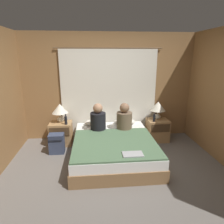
{
  "coord_description": "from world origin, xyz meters",
  "views": [
    {
      "loc": [
        -0.38,
        -3.01,
        2.0
      ],
      "look_at": [
        0.0,
        0.94,
        0.86
      ],
      "focal_mm": 32.0,
      "sensor_mm": 36.0,
      "label": 1
    }
  ],
  "objects_px": {
    "person_left_in_bed": "(98,119)",
    "laptop_on_bed": "(133,154)",
    "nightstand_right": "(157,130)",
    "beer_bottle_on_right_stand": "(154,118)",
    "backpack_on_floor": "(57,142)",
    "nightstand_left": "(61,133)",
    "lamp_left": "(60,110)",
    "lamp_right": "(158,107)",
    "pillow_right": "(125,122)",
    "beer_bottle_on_left_stand": "(66,120)",
    "pillow_left": "(95,122)",
    "bed": "(113,147)",
    "person_right_in_bed": "(124,119)"
  },
  "relations": [
    {
      "from": "lamp_left",
      "to": "lamp_right",
      "type": "distance_m",
      "value": 2.27
    },
    {
      "from": "person_right_in_bed",
      "to": "bed",
      "type": "bearing_deg",
      "value": -122.04
    },
    {
      "from": "pillow_left",
      "to": "beer_bottle_on_left_stand",
      "type": "xyz_separation_m",
      "value": [
        -0.64,
        -0.22,
        0.14
      ]
    },
    {
      "from": "bed",
      "to": "beer_bottle_on_right_stand",
      "type": "xyz_separation_m",
      "value": [
        1.0,
        0.59,
        0.4
      ]
    },
    {
      "from": "bed",
      "to": "nightstand_right",
      "type": "xyz_separation_m",
      "value": [
        1.14,
        0.71,
        0.06
      ]
    },
    {
      "from": "bed",
      "to": "person_left_in_bed",
      "type": "bearing_deg",
      "value": 122.33
    },
    {
      "from": "lamp_right",
      "to": "person_left_in_bed",
      "type": "distance_m",
      "value": 1.47
    },
    {
      "from": "bed",
      "to": "nightstand_right",
      "type": "bearing_deg",
      "value": 31.99
    },
    {
      "from": "nightstand_right",
      "to": "beer_bottle_on_right_stand",
      "type": "distance_m",
      "value": 0.39
    },
    {
      "from": "pillow_right",
      "to": "beer_bottle_on_right_stand",
      "type": "bearing_deg",
      "value": -18.57
    },
    {
      "from": "nightstand_left",
      "to": "nightstand_right",
      "type": "bearing_deg",
      "value": 0.0
    },
    {
      "from": "lamp_left",
      "to": "laptop_on_bed",
      "type": "bearing_deg",
      "value": -48.72
    },
    {
      "from": "nightstand_right",
      "to": "laptop_on_bed",
      "type": "xyz_separation_m",
      "value": [
        -0.9,
        -1.49,
        0.19
      ]
    },
    {
      "from": "pillow_left",
      "to": "backpack_on_floor",
      "type": "height_order",
      "value": "pillow_left"
    },
    {
      "from": "beer_bottle_on_right_stand",
      "to": "nightstand_right",
      "type": "bearing_deg",
      "value": 41.53
    },
    {
      "from": "beer_bottle_on_left_stand",
      "to": "person_right_in_bed",
      "type": "bearing_deg",
      "value": -5.87
    },
    {
      "from": "lamp_left",
      "to": "pillow_left",
      "type": "bearing_deg",
      "value": 1.39
    },
    {
      "from": "nightstand_left",
      "to": "nightstand_right",
      "type": "xyz_separation_m",
      "value": [
        2.27,
        0.0,
        0.0
      ]
    },
    {
      "from": "pillow_left",
      "to": "beer_bottle_on_right_stand",
      "type": "height_order",
      "value": "beer_bottle_on_right_stand"
    },
    {
      "from": "person_left_in_bed",
      "to": "backpack_on_floor",
      "type": "height_order",
      "value": "person_left_in_bed"
    },
    {
      "from": "nightstand_left",
      "to": "pillow_right",
      "type": "xyz_separation_m",
      "value": [
        1.49,
        0.09,
        0.21
      ]
    },
    {
      "from": "pillow_right",
      "to": "beer_bottle_on_left_stand",
      "type": "height_order",
      "value": "beer_bottle_on_left_stand"
    },
    {
      "from": "lamp_left",
      "to": "pillow_left",
      "type": "height_order",
      "value": "lamp_left"
    },
    {
      "from": "bed",
      "to": "nightstand_left",
      "type": "distance_m",
      "value": 1.34
    },
    {
      "from": "person_left_in_bed",
      "to": "backpack_on_floor",
      "type": "distance_m",
      "value": 0.99
    },
    {
      "from": "nightstand_right",
      "to": "pillow_right",
      "type": "xyz_separation_m",
      "value": [
        -0.79,
        0.09,
        0.21
      ]
    },
    {
      "from": "lamp_left",
      "to": "laptop_on_bed",
      "type": "xyz_separation_m",
      "value": [
        1.37,
        -1.56,
        -0.36
      ]
    },
    {
      "from": "pillow_right",
      "to": "backpack_on_floor",
      "type": "xyz_separation_m",
      "value": [
        -1.52,
        -0.53,
        -0.23
      ]
    },
    {
      "from": "bed",
      "to": "person_left_in_bed",
      "type": "height_order",
      "value": "person_left_in_bed"
    },
    {
      "from": "laptop_on_bed",
      "to": "backpack_on_floor",
      "type": "bearing_deg",
      "value": 143.19
    },
    {
      "from": "lamp_left",
      "to": "person_left_in_bed",
      "type": "xyz_separation_m",
      "value": [
        0.85,
        -0.33,
        -0.15
      ]
    },
    {
      "from": "bed",
      "to": "person_right_in_bed",
      "type": "height_order",
      "value": "person_right_in_bed"
    },
    {
      "from": "bed",
      "to": "beer_bottle_on_left_stand",
      "type": "relative_size",
      "value": 8.37
    },
    {
      "from": "beer_bottle_on_left_stand",
      "to": "lamp_right",
      "type": "bearing_deg",
      "value": 5.33
    },
    {
      "from": "lamp_right",
      "to": "laptop_on_bed",
      "type": "xyz_separation_m",
      "value": [
        -0.9,
        -1.56,
        -0.36
      ]
    },
    {
      "from": "pillow_right",
      "to": "beer_bottle_on_left_stand",
      "type": "xyz_separation_m",
      "value": [
        -1.34,
        -0.22,
        0.14
      ]
    },
    {
      "from": "lamp_right",
      "to": "backpack_on_floor",
      "type": "bearing_deg",
      "value": -167.41
    },
    {
      "from": "pillow_left",
      "to": "lamp_left",
      "type": "bearing_deg",
      "value": -178.61
    },
    {
      "from": "bed",
      "to": "backpack_on_floor",
      "type": "height_order",
      "value": "backpack_on_floor"
    },
    {
      "from": "bed",
      "to": "pillow_right",
      "type": "xyz_separation_m",
      "value": [
        0.35,
        0.8,
        0.27
      ]
    },
    {
      "from": "person_right_in_bed",
      "to": "beer_bottle_on_right_stand",
      "type": "height_order",
      "value": "person_right_in_bed"
    },
    {
      "from": "backpack_on_floor",
      "to": "lamp_left",
      "type": "bearing_deg",
      "value": 86.73
    },
    {
      "from": "lamp_right",
      "to": "laptop_on_bed",
      "type": "relative_size",
      "value": 1.27
    },
    {
      "from": "bed",
      "to": "pillow_left",
      "type": "relative_size",
      "value": 3.94
    },
    {
      "from": "pillow_right",
      "to": "beer_bottle_on_right_stand",
      "type": "relative_size",
      "value": 2.41
    },
    {
      "from": "person_left_in_bed",
      "to": "laptop_on_bed",
      "type": "relative_size",
      "value": 1.8
    },
    {
      "from": "bed",
      "to": "backpack_on_floor",
      "type": "relative_size",
      "value": 4.74
    },
    {
      "from": "person_left_in_bed",
      "to": "beer_bottle_on_left_stand",
      "type": "relative_size",
      "value": 2.52
    },
    {
      "from": "person_left_in_bed",
      "to": "laptop_on_bed",
      "type": "xyz_separation_m",
      "value": [
        0.52,
        -1.23,
        -0.21
      ]
    },
    {
      "from": "bed",
      "to": "lamp_left",
      "type": "height_order",
      "value": "lamp_left"
    }
  ]
}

